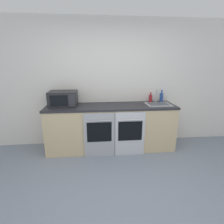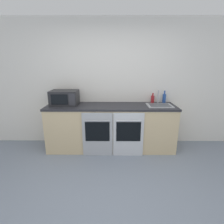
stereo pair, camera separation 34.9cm
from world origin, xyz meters
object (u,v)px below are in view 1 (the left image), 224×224
(oven_right, at_px, (130,134))
(bottle_blue, at_px, (161,97))
(oven_left, at_px, (99,135))
(bottle_red, at_px, (150,98))
(microwave, at_px, (63,99))
(sink, at_px, (158,104))

(oven_right, relative_size, bottle_blue, 3.31)
(oven_left, xyz_separation_m, oven_right, (0.58, 0.00, 0.00))
(bottle_red, bearing_deg, oven_right, -134.23)
(bottle_blue, bearing_deg, oven_right, -144.44)
(oven_right, bearing_deg, microwave, 162.82)
(oven_right, height_order, bottle_red, bottle_red)
(oven_left, bearing_deg, microwave, 150.17)
(bottle_blue, height_order, sink, sink)
(microwave, bearing_deg, bottle_red, 5.32)
(sink, bearing_deg, bottle_blue, 58.10)
(bottle_blue, xyz_separation_m, sink, (-0.16, -0.25, -0.09))
(microwave, xyz_separation_m, bottle_red, (1.79, 0.17, -0.06))
(bottle_red, height_order, bottle_blue, bottle_blue)
(sink, bearing_deg, bottle_red, 109.06)
(oven_left, height_order, microwave, microwave)
(oven_left, relative_size, bottle_blue, 3.31)
(oven_left, height_order, sink, sink)
(oven_left, distance_m, bottle_blue, 1.58)
(bottle_blue, bearing_deg, sink, -121.90)
(bottle_red, distance_m, sink, 0.27)
(microwave, relative_size, sink, 1.10)
(microwave, bearing_deg, oven_right, -17.18)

